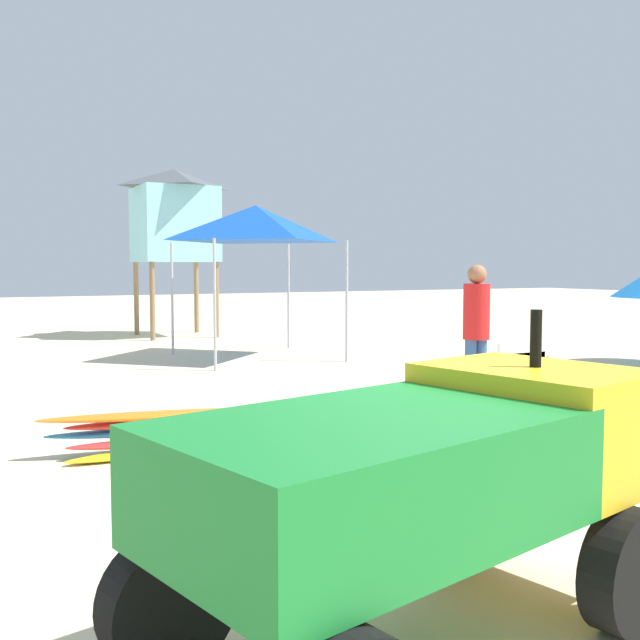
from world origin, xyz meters
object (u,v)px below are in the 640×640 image
object	(u,v)px
lifeguard_tower	(174,215)
traffic_cone_far	(479,411)
surfboard_pile	(183,431)
stacked_plastic_chairs	(510,395)
lifeguard_near_right	(476,326)
traffic_cone_near	(547,373)
utility_cart	(432,473)
popup_canopy	(256,224)

from	to	relation	value
lifeguard_tower	traffic_cone_far	size ratio (longest dim) A/B	7.57
surfboard_pile	lifeguard_tower	size ratio (longest dim) A/B	0.64
stacked_plastic_chairs	traffic_cone_far	bearing A→B (deg)	61.61
surfboard_pile	traffic_cone_far	bearing A→B (deg)	-15.50
surfboard_pile	lifeguard_near_right	bearing A→B (deg)	6.32
surfboard_pile	traffic_cone_far	xyz separation A→B (m)	(2.84, -0.79, 0.07)
traffic_cone_near	traffic_cone_far	xyz separation A→B (m)	(-2.55, -1.66, 0.01)
lifeguard_near_right	lifeguard_tower	world-z (taller)	lifeguard_tower
lifeguard_near_right	lifeguard_tower	bearing A→B (deg)	93.13
utility_cart	surfboard_pile	world-z (taller)	utility_cart
stacked_plastic_chairs	popup_canopy	size ratio (longest dim) A/B	0.39
surfboard_pile	traffic_cone_near	xyz separation A→B (m)	(5.39, 0.87, 0.06)
surfboard_pile	popup_canopy	bearing A→B (deg)	62.07
stacked_plastic_chairs	lifeguard_tower	xyz separation A→B (m)	(0.95, 13.03, 2.31)
lifeguard_tower	traffic_cone_far	world-z (taller)	lifeguard_tower
lifeguard_tower	traffic_cone_near	bearing A→B (deg)	-77.86
lifeguard_near_right	lifeguard_tower	xyz separation A→B (m)	(-0.59, 10.72, 1.96)
utility_cart	traffic_cone_far	world-z (taller)	utility_cart
surfboard_pile	traffic_cone_near	size ratio (longest dim) A/B	5.05
utility_cart	lifeguard_near_right	bearing A→B (deg)	48.78
popup_canopy	traffic_cone_far	xyz separation A→B (m)	(-0.45, -6.99, -2.24)
surfboard_pile	traffic_cone_near	distance (m)	5.46
stacked_plastic_chairs	lifeguard_near_right	size ratio (longest dim) A/B	0.64
stacked_plastic_chairs	traffic_cone_far	xyz separation A→B (m)	(0.60, 1.11, -0.38)
lifeguard_tower	traffic_cone_near	distance (m)	10.84
surfboard_pile	lifeguard_near_right	world-z (taller)	lifeguard_near_right
lifeguard_near_right	traffic_cone_far	xyz separation A→B (m)	(-0.93, -1.20, -0.74)
lifeguard_near_right	popup_canopy	world-z (taller)	popup_canopy
lifeguard_near_right	traffic_cone_near	world-z (taller)	lifeguard_near_right
surfboard_pile	traffic_cone_far	distance (m)	2.95
stacked_plastic_chairs	traffic_cone_near	size ratio (longest dim) A/B	2.14
utility_cart	surfboard_pile	bearing A→B (deg)	89.94
utility_cart	lifeguard_tower	distance (m)	15.51
popup_canopy	traffic_cone_far	world-z (taller)	popup_canopy
stacked_plastic_chairs	popup_canopy	distance (m)	8.38
utility_cart	traffic_cone_near	size ratio (longest dim) A/B	5.31
traffic_cone_far	traffic_cone_near	bearing A→B (deg)	33.07
surfboard_pile	lifeguard_tower	distance (m)	11.90
popup_canopy	utility_cart	bearing A→B (deg)	-108.07
surfboard_pile	popup_canopy	size ratio (longest dim) A/B	0.92
utility_cart	traffic_cone_near	world-z (taller)	utility_cart
popup_canopy	traffic_cone_far	size ratio (longest dim) A/B	5.29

